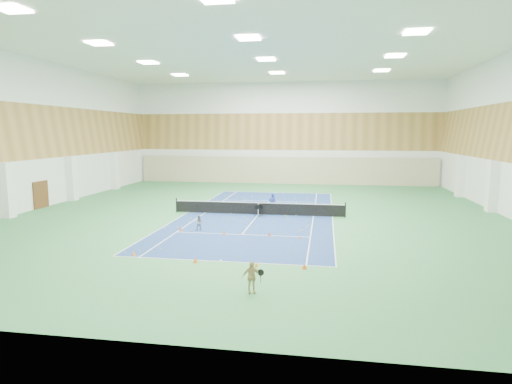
% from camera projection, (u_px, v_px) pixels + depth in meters
% --- Properties ---
extents(ground, '(40.00, 40.00, 0.00)m').
position_uv_depth(ground, '(258.00, 215.00, 32.08)').
color(ground, '#337742').
rests_on(ground, ground).
extents(room_shell, '(36.00, 40.00, 12.00)m').
position_uv_depth(room_shell, '(258.00, 134.00, 31.24)').
color(room_shell, white).
rests_on(room_shell, ground).
extents(wood_cladding, '(36.00, 40.00, 8.00)m').
position_uv_depth(wood_cladding, '(258.00, 106.00, 30.97)').
color(wood_cladding, '#A97B3E').
rests_on(wood_cladding, room_shell).
extents(ceiling_light_grid, '(21.40, 25.40, 0.06)m').
position_uv_depth(ceiling_light_grid, '(258.00, 50.00, 30.42)').
color(ceiling_light_grid, white).
rests_on(ceiling_light_grid, room_shell).
extents(court_surface, '(10.97, 23.77, 0.01)m').
position_uv_depth(court_surface, '(258.00, 215.00, 32.08)').
color(court_surface, navy).
rests_on(court_surface, ground).
extents(tennis_balls_scatter, '(10.57, 22.77, 0.07)m').
position_uv_depth(tennis_balls_scatter, '(258.00, 214.00, 32.07)').
color(tennis_balls_scatter, yellow).
rests_on(tennis_balls_scatter, ground).
extents(tennis_net, '(12.80, 0.10, 1.10)m').
position_uv_depth(tennis_net, '(258.00, 207.00, 32.00)').
color(tennis_net, black).
rests_on(tennis_net, ground).
extents(back_curtain, '(35.40, 0.16, 3.20)m').
position_uv_depth(back_curtain, '(284.00, 170.00, 51.16)').
color(back_curtain, '#C6B793').
rests_on(back_curtain, ground).
extents(door_left_b, '(0.08, 1.80, 2.20)m').
position_uv_depth(door_left_b, '(41.00, 195.00, 34.76)').
color(door_left_b, '#593319').
rests_on(door_left_b, ground).
extents(coach, '(0.64, 0.50, 1.56)m').
position_uv_depth(coach, '(272.00, 203.00, 32.40)').
color(coach, navy).
rests_on(coach, ground).
extents(child_court, '(0.58, 0.52, 0.99)m').
position_uv_depth(child_court, '(200.00, 222.00, 26.93)').
color(child_court, gray).
rests_on(child_court, ground).
extents(child_apron, '(0.80, 0.57, 1.26)m').
position_uv_depth(child_apron, '(251.00, 277.00, 16.39)').
color(child_apron, tan).
rests_on(child_apron, ground).
extents(ball_cart, '(0.60, 0.60, 0.84)m').
position_uv_depth(ball_cart, '(259.00, 211.00, 31.40)').
color(ball_cart, black).
rests_on(ball_cart, ground).
extents(cone_svc_a, '(0.22, 0.22, 0.24)m').
position_uv_depth(cone_svc_a, '(181.00, 229.00, 26.90)').
color(cone_svc_a, '#E34E0B').
rests_on(cone_svc_a, ground).
extents(cone_svc_b, '(0.18, 0.18, 0.20)m').
position_uv_depth(cone_svc_b, '(224.00, 234.00, 25.67)').
color(cone_svc_b, '#F0590C').
rests_on(cone_svc_b, ground).
extents(cone_svc_c, '(0.21, 0.21, 0.23)m').
position_uv_depth(cone_svc_c, '(269.00, 234.00, 25.50)').
color(cone_svc_c, '#DD410B').
rests_on(cone_svc_c, ground).
extents(cone_svc_d, '(0.17, 0.17, 0.19)m').
position_uv_depth(cone_svc_d, '(300.00, 237.00, 24.78)').
color(cone_svc_d, '#D94F0B').
rests_on(cone_svc_d, ground).
extents(cone_base_a, '(0.21, 0.21, 0.23)m').
position_uv_depth(cone_base_a, '(134.00, 253.00, 21.45)').
color(cone_base_a, orange).
rests_on(cone_base_a, ground).
extents(cone_base_b, '(0.22, 0.22, 0.24)m').
position_uv_depth(cone_base_b, '(196.00, 260.00, 20.28)').
color(cone_base_b, '#FF580D').
rests_on(cone_base_b, ground).
extents(cone_base_c, '(0.18, 0.18, 0.20)m').
position_uv_depth(cone_base_c, '(256.00, 265.00, 19.66)').
color(cone_base_c, orange).
rests_on(cone_base_c, ground).
extents(cone_base_d, '(0.22, 0.22, 0.24)m').
position_uv_depth(cone_base_d, '(304.00, 266.00, 19.35)').
color(cone_base_d, '#FB460D').
rests_on(cone_base_d, ground).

